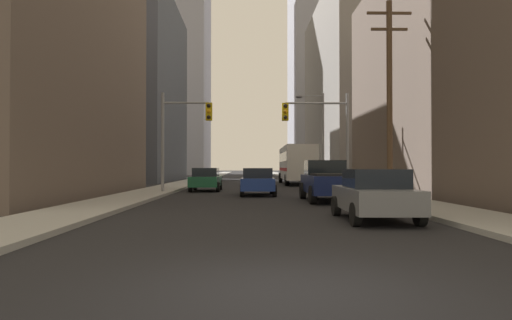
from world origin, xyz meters
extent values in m
plane|color=black|center=(0.00, 0.00, 0.00)|extent=(400.00, 400.00, 0.00)
cube|color=#9E9E99|center=(-6.23, 50.00, 0.07)|extent=(2.64, 160.00, 0.15)
cube|color=#9E9E99|center=(6.23, 50.00, 0.07)|extent=(2.64, 160.00, 0.15)
cube|color=silver|center=(4.01, 36.02, 1.95)|extent=(2.71, 11.54, 2.90)
cube|color=black|center=(2.75, 36.02, 2.47)|extent=(0.21, 10.58, 0.80)
cube|color=red|center=(2.75, 36.02, 1.37)|extent=(0.21, 10.58, 0.28)
cylinder|color=black|center=(2.84, 40.04, 0.50)|extent=(0.32, 1.00, 1.00)
cylinder|color=black|center=(5.19, 40.04, 0.50)|extent=(0.32, 1.00, 1.00)
cylinder|color=black|center=(2.84, 32.80, 0.50)|extent=(0.32, 1.00, 1.00)
cylinder|color=black|center=(5.19, 32.80, 0.50)|extent=(0.32, 1.00, 1.00)
cube|color=#141E4C|center=(3.24, 15.44, 0.80)|extent=(2.09, 5.43, 0.80)
cube|color=black|center=(3.24, 16.42, 1.55)|extent=(1.83, 1.83, 0.70)
cube|color=black|center=(3.24, 14.09, 1.25)|extent=(1.80, 2.40, 0.10)
cylinder|color=black|center=(2.28, 17.17, 0.40)|extent=(0.28, 0.80, 0.80)
cylinder|color=black|center=(4.20, 17.17, 0.40)|extent=(0.28, 0.80, 0.80)
cylinder|color=black|center=(2.28, 13.72, 0.40)|extent=(0.28, 0.80, 0.80)
cylinder|color=black|center=(4.20, 13.72, 0.40)|extent=(0.28, 0.80, 0.80)
cube|color=slate|center=(3.23, 7.73, 0.65)|extent=(1.90, 4.24, 0.65)
cube|color=black|center=(3.23, 7.58, 1.25)|extent=(1.63, 1.94, 0.55)
cylinder|color=black|center=(2.37, 9.07, 0.32)|extent=(0.22, 0.64, 0.64)
cylinder|color=black|center=(4.10, 9.07, 0.32)|extent=(0.22, 0.64, 0.64)
cylinder|color=black|center=(2.37, 6.38, 0.32)|extent=(0.22, 0.64, 0.64)
cylinder|color=black|center=(4.10, 6.38, 0.32)|extent=(0.22, 0.64, 0.64)
cube|color=navy|center=(0.09, 19.99, 0.65)|extent=(1.88, 4.24, 0.65)
cube|color=black|center=(0.09, 19.84, 1.25)|extent=(1.62, 1.93, 0.55)
cylinder|color=black|center=(-0.77, 21.33, 0.32)|extent=(0.22, 0.64, 0.64)
cylinder|color=black|center=(0.96, 21.33, 0.32)|extent=(0.22, 0.64, 0.64)
cylinder|color=black|center=(-0.77, 18.65, 0.32)|extent=(0.22, 0.64, 0.64)
cylinder|color=black|center=(0.96, 18.65, 0.32)|extent=(0.22, 0.64, 0.64)
cube|color=#195938|center=(-3.20, 24.60, 0.65)|extent=(1.91, 4.25, 0.65)
cube|color=black|center=(-3.20, 24.45, 1.25)|extent=(1.64, 1.94, 0.55)
cylinder|color=black|center=(-4.06, 25.94, 0.32)|extent=(0.22, 0.64, 0.64)
cylinder|color=black|center=(-2.33, 25.94, 0.32)|extent=(0.22, 0.64, 0.64)
cylinder|color=black|center=(-4.06, 23.26, 0.32)|extent=(0.22, 0.64, 0.64)
cylinder|color=black|center=(-2.33, 23.26, 0.32)|extent=(0.22, 0.64, 0.64)
cylinder|color=gray|center=(-5.51, 21.65, 3.00)|extent=(0.18, 0.18, 6.00)
cylinder|color=gray|center=(-4.14, 21.65, 5.40)|extent=(2.74, 0.12, 0.12)
cube|color=gold|center=(-2.78, 21.65, 4.88)|extent=(0.38, 0.30, 1.05)
sphere|color=black|center=(-2.78, 21.48, 5.21)|extent=(0.24, 0.24, 0.24)
sphere|color=#F9A514|center=(-2.78, 21.48, 4.88)|extent=(0.24, 0.24, 0.24)
sphere|color=black|center=(-2.78, 21.48, 4.54)|extent=(0.24, 0.24, 0.24)
cylinder|color=gray|center=(5.51, 21.65, 3.00)|extent=(0.18, 0.18, 6.00)
cylinder|color=gray|center=(3.65, 21.65, 5.40)|extent=(3.74, 0.12, 0.12)
cube|color=gold|center=(1.78, 21.65, 4.88)|extent=(0.38, 0.30, 1.05)
sphere|color=black|center=(1.78, 21.48, 5.21)|extent=(0.24, 0.24, 0.24)
sphere|color=#F9A514|center=(1.78, 21.48, 4.88)|extent=(0.24, 0.24, 0.24)
sphere|color=black|center=(1.78, 21.48, 4.54)|extent=(0.24, 0.24, 0.24)
cylinder|color=brown|center=(6.50, 16.65, 4.88)|extent=(0.28, 0.28, 9.77)
cube|color=brown|center=(6.50, 16.65, 9.17)|extent=(2.20, 0.12, 0.12)
cube|color=brown|center=(6.50, 16.65, 8.37)|extent=(1.80, 0.12, 0.12)
cylinder|color=gray|center=(5.61, 30.98, 3.75)|extent=(0.16, 0.16, 7.50)
cylinder|color=gray|center=(4.64, 30.98, 7.30)|extent=(1.95, 0.10, 0.10)
ellipsoid|color=#4C4C51|center=(3.66, 30.98, 7.20)|extent=(0.56, 0.32, 0.20)
cube|color=#4C515B|center=(-17.08, 47.05, 10.24)|extent=(16.69, 20.85, 20.48)
cube|color=#93939E|center=(-20.70, 91.06, 24.71)|extent=(23.94, 18.22, 49.42)
cube|color=gray|center=(17.94, 50.92, 11.00)|extent=(19.23, 26.00, 22.00)
cube|color=#93939E|center=(17.06, 91.25, 35.16)|extent=(16.31, 18.66, 70.33)
camera|label=1|loc=(-0.52, -5.83, 1.58)|focal=32.41mm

